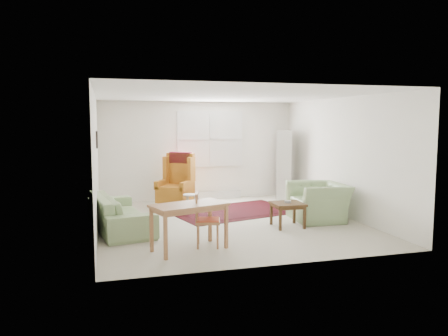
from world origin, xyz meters
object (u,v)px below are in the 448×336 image
object	(u,v)px
desk_chair	(208,220)
coffee_table	(288,215)
desk	(189,227)
stool	(190,203)
cabinet	(284,165)
armchair	(319,198)
wingback_chair	(175,180)
sofa	(120,206)

from	to	relation	value
desk_chair	coffee_table	bearing A→B (deg)	-49.25
desk	desk_chair	world-z (taller)	desk_chair
stool	desk	xyz separation A→B (m)	(-0.57, -2.92, 0.17)
cabinet	desk	xyz separation A→B (m)	(-3.21, -3.81, -0.52)
armchair	desk	size ratio (longest dim) A/B	1.00
cabinet	coffee_table	bearing A→B (deg)	-88.38
wingback_chair	cabinet	bearing A→B (deg)	38.52
armchair	desk_chair	xyz separation A→B (m)	(-2.61, -1.28, -0.01)
sofa	desk_chair	xyz separation A→B (m)	(1.31, -1.55, -0.01)
coffee_table	desk_chair	size ratio (longest dim) A/B	0.65
wingback_chair	stool	size ratio (longest dim) A/B	3.26
desk	coffee_table	bearing A→B (deg)	25.56
sofa	cabinet	world-z (taller)	cabinet
sofa	coffee_table	xyz separation A→B (m)	(3.07, -0.67, -0.21)
stool	armchair	bearing A→B (deg)	-33.00
cabinet	desk	distance (m)	5.01
armchair	desk	bearing A→B (deg)	-61.42
sofa	desk	xyz separation A→B (m)	(0.99, -1.66, -0.08)
sofa	armchair	xyz separation A→B (m)	(3.92, -0.28, 0.01)
wingback_chair	desk	xyz separation A→B (m)	(-0.35, -3.60, -0.27)
armchair	stool	bearing A→B (deg)	-119.73
stool	desk	distance (m)	2.98
wingback_chair	desk_chair	distance (m)	3.49
armchair	desk_chair	size ratio (longest dim) A/B	1.32
wingback_chair	desk_chair	bearing A→B (deg)	-56.20
wingback_chair	stool	distance (m)	0.84
stool	cabinet	size ratio (longest dim) A/B	0.22
desk_chair	sofa	bearing A→B (deg)	54.29
wingback_chair	desk_chair	world-z (taller)	wingback_chair
armchair	desk	xyz separation A→B (m)	(-2.93, -1.39, -0.09)
coffee_table	stool	size ratio (longest dim) A/B	1.47
armchair	wingback_chair	bearing A→B (deg)	-127.30
armchair	stool	distance (m)	2.83
cabinet	desk	world-z (taller)	cabinet
armchair	wingback_chair	size ratio (longest dim) A/B	0.91
armchair	cabinet	bearing A→B (deg)	176.75
sofa	wingback_chair	world-z (taller)	wingback_chair
desk	wingback_chair	bearing A→B (deg)	84.45
stool	desk_chair	size ratio (longest dim) A/B	0.45
armchair	cabinet	xyz separation A→B (m)	(0.28, 2.42, 0.44)
sofa	armchair	size ratio (longest dim) A/B	1.90
coffee_table	desk_chair	bearing A→B (deg)	-153.35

